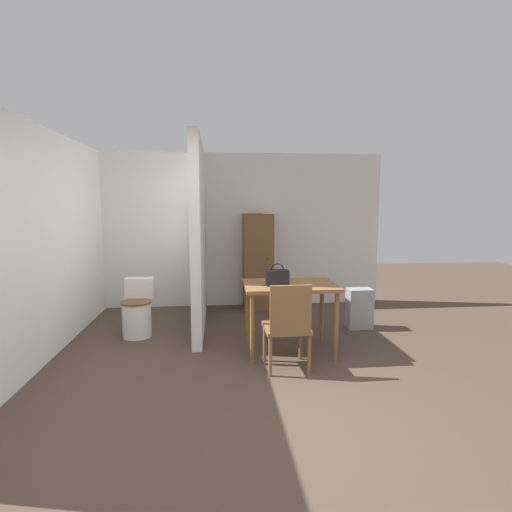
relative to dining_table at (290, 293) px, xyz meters
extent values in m
plane|color=#4C3D30|center=(-0.60, -1.50, -0.69)|extent=(16.00, 16.00, 0.00)
cube|color=white|center=(-0.60, 2.27, 0.56)|extent=(5.04, 0.12, 2.50)
cube|color=white|center=(-2.68, 0.36, 0.56)|extent=(0.12, 4.71, 2.50)
cube|color=white|center=(-1.05, 1.15, 0.56)|extent=(0.12, 2.12, 2.50)
cube|color=brown|center=(0.00, 0.00, 0.08)|extent=(1.03, 0.72, 0.04)
cylinder|color=brown|center=(-0.45, -0.30, -0.32)|extent=(0.05, 0.05, 0.75)
cylinder|color=brown|center=(0.45, -0.30, -0.32)|extent=(0.05, 0.05, 0.75)
cylinder|color=brown|center=(-0.45, 0.30, -0.32)|extent=(0.05, 0.05, 0.75)
cylinder|color=brown|center=(0.45, 0.30, -0.32)|extent=(0.05, 0.05, 0.75)
cube|color=brown|center=(-0.11, -0.43, -0.27)|extent=(0.46, 0.46, 0.04)
cube|color=brown|center=(-0.11, -0.64, -0.02)|extent=(0.41, 0.04, 0.47)
cylinder|color=brown|center=(-0.31, -0.23, -0.49)|extent=(0.04, 0.04, 0.40)
cylinder|color=brown|center=(0.08, -0.23, -0.49)|extent=(0.04, 0.04, 0.40)
cylinder|color=brown|center=(-0.30, -0.63, -0.49)|extent=(0.04, 0.04, 0.40)
cylinder|color=brown|center=(0.09, -0.62, -0.49)|extent=(0.04, 0.04, 0.40)
cylinder|color=white|center=(-1.84, 0.72, -0.47)|extent=(0.36, 0.36, 0.44)
cylinder|color=brown|center=(-1.84, 0.72, -0.24)|extent=(0.38, 0.38, 0.02)
cube|color=white|center=(-1.84, 0.97, -0.12)|extent=(0.35, 0.18, 0.28)
cube|color=black|center=(-0.15, -0.06, 0.19)|extent=(0.25, 0.13, 0.17)
torus|color=black|center=(-0.15, -0.06, 0.27)|extent=(0.15, 0.01, 0.15)
cube|color=brown|center=(-0.16, 1.96, 0.07)|extent=(0.46, 0.47, 1.53)
sphere|color=black|center=(-0.04, 1.71, 0.15)|extent=(0.02, 0.02, 0.02)
cube|color=#9E9EA3|center=(1.11, 0.80, -0.42)|extent=(0.33, 0.23, 0.54)
camera|label=1|loc=(-0.81, -4.33, 0.98)|focal=28.00mm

